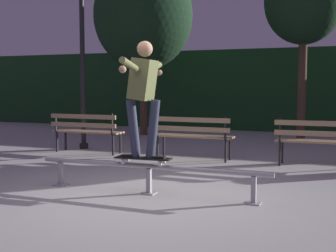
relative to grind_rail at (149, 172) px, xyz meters
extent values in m
plane|color=#ADAAA8|center=(0.00, -0.08, -0.30)|extent=(90.00, 90.00, 0.00)
cube|color=#193D1E|center=(0.00, 9.63, 1.02)|extent=(24.00, 1.20, 2.64)
cylinder|color=#9E9EA3|center=(0.00, 0.00, 0.07)|extent=(3.33, 0.06, 0.06)
cube|color=#9E9EA3|center=(-1.42, 0.00, -0.13)|extent=(0.06, 0.06, 0.34)
cube|color=#9E9EA3|center=(-1.42, 0.00, -0.29)|extent=(0.18, 0.18, 0.01)
cube|color=#9E9EA3|center=(0.00, 0.00, -0.13)|extent=(0.06, 0.06, 0.34)
cube|color=#9E9EA3|center=(0.00, 0.00, -0.29)|extent=(0.18, 0.18, 0.01)
cube|color=#9E9EA3|center=(1.42, 0.00, -0.13)|extent=(0.06, 0.06, 0.34)
cube|color=#9E9EA3|center=(1.42, 0.00, -0.29)|extent=(0.18, 0.18, 0.01)
cube|color=black|center=(-0.08, 0.00, 0.18)|extent=(0.79, 0.25, 0.02)
cube|color=black|center=(-0.08, 0.00, 0.19)|extent=(0.77, 0.24, 0.00)
cube|color=#9E9EA3|center=(0.18, 0.02, 0.16)|extent=(0.06, 0.17, 0.02)
cube|color=#9E9EA3|center=(-0.35, -0.02, 0.16)|extent=(0.06, 0.17, 0.02)
cylinder|color=beige|center=(0.19, -0.06, 0.12)|extent=(0.05, 0.03, 0.05)
cylinder|color=beige|center=(0.18, 0.10, 0.12)|extent=(0.05, 0.03, 0.05)
cylinder|color=beige|center=(-0.34, -0.10, 0.12)|extent=(0.05, 0.03, 0.05)
cylinder|color=beige|center=(-0.35, 0.06, 0.12)|extent=(0.05, 0.03, 0.05)
cube|color=black|center=(0.10, 0.01, 0.20)|extent=(0.27, 0.12, 0.03)
cube|color=black|center=(-0.26, -0.01, 0.20)|extent=(0.27, 0.12, 0.03)
cylinder|color=#282D42|center=(0.06, 0.01, 0.58)|extent=(0.21, 0.14, 0.79)
cylinder|color=#282D42|center=(-0.22, -0.01, 0.58)|extent=(0.21, 0.14, 0.79)
cube|color=brown|center=(-0.08, 0.00, 1.24)|extent=(0.35, 0.38, 0.57)
cylinder|color=brown|center=(-0.06, -0.38, 1.40)|extent=(0.12, 0.61, 0.21)
cylinder|color=brown|center=(-0.11, 0.38, 1.40)|extent=(0.12, 0.61, 0.21)
sphere|color=#A37556|center=(-0.04, -0.66, 1.35)|extent=(0.09, 0.09, 0.09)
sphere|color=#A37556|center=(-0.12, 0.66, 1.35)|extent=(0.09, 0.09, 0.09)
sphere|color=#A37556|center=(-0.05, 0.00, 1.64)|extent=(0.21, 0.21, 0.21)
cube|color=black|center=(-2.08, 3.12, -0.08)|extent=(0.04, 0.04, 0.44)
cube|color=black|center=(-2.08, 2.80, -0.08)|extent=(0.04, 0.04, 0.44)
cube|color=black|center=(-2.08, 2.76, 0.36)|extent=(0.04, 0.04, 0.44)
cube|color=black|center=(-3.48, 3.14, -0.08)|extent=(0.04, 0.04, 0.44)
cube|color=black|center=(-3.49, 2.82, -0.08)|extent=(0.04, 0.04, 0.44)
cube|color=black|center=(-3.49, 2.78, 0.36)|extent=(0.04, 0.04, 0.44)
cube|color=#A38460|center=(-2.78, 3.11, 0.16)|extent=(1.60, 0.11, 0.04)
cube|color=#A38460|center=(-2.78, 2.97, 0.16)|extent=(1.60, 0.11, 0.04)
cube|color=#A38460|center=(-2.78, 2.83, 0.16)|extent=(1.60, 0.11, 0.04)
cube|color=#A38460|center=(-2.78, 2.76, 0.32)|extent=(1.60, 0.05, 0.09)
cube|color=#A38460|center=(-2.78, 2.76, 0.50)|extent=(1.60, 0.05, 0.09)
cube|color=black|center=(0.34, 3.12, -0.08)|extent=(0.04, 0.04, 0.44)
cube|color=black|center=(0.33, 2.80, -0.08)|extent=(0.04, 0.04, 0.44)
cube|color=black|center=(0.33, 2.76, 0.36)|extent=(0.04, 0.04, 0.44)
cube|color=black|center=(-1.07, 3.14, -0.08)|extent=(0.04, 0.04, 0.44)
cube|color=black|center=(-1.07, 2.82, -0.08)|extent=(0.04, 0.04, 0.44)
cube|color=black|center=(-1.07, 2.78, 0.36)|extent=(0.04, 0.04, 0.44)
cube|color=#A38460|center=(-0.37, 3.11, 0.16)|extent=(1.60, 0.11, 0.04)
cube|color=#A38460|center=(-0.37, 2.97, 0.16)|extent=(1.60, 0.11, 0.04)
cube|color=#A38460|center=(-0.37, 2.83, 0.16)|extent=(1.60, 0.11, 0.04)
cube|color=#A38460|center=(-0.37, 2.76, 0.32)|extent=(1.60, 0.05, 0.09)
cube|color=#A38460|center=(-0.37, 2.76, 0.50)|extent=(1.60, 0.05, 0.09)
cube|color=black|center=(1.34, 3.14, -0.08)|extent=(0.04, 0.04, 0.44)
cube|color=black|center=(1.34, 2.82, -0.08)|extent=(0.04, 0.04, 0.44)
cube|color=black|center=(1.34, 2.78, 0.36)|extent=(0.04, 0.04, 0.44)
cube|color=#A38460|center=(2.05, 3.11, 0.16)|extent=(1.60, 0.11, 0.04)
cube|color=#A38460|center=(2.05, 2.97, 0.16)|extent=(1.60, 0.11, 0.04)
cube|color=#A38460|center=(2.04, 2.83, 0.16)|extent=(1.60, 0.11, 0.04)
cube|color=#A38460|center=(2.04, 2.76, 0.32)|extent=(1.60, 0.05, 0.09)
cube|color=#A38460|center=(2.04, 2.76, 0.50)|extent=(1.60, 0.05, 0.09)
cylinder|color=#4C3828|center=(1.33, 6.79, 1.08)|extent=(0.22, 0.22, 2.77)
ellipsoid|color=black|center=(1.33, 6.79, 3.33)|extent=(2.02, 2.02, 2.22)
cylinder|color=#4C3828|center=(-3.18, 6.71, 0.84)|extent=(0.22, 0.22, 2.27)
ellipsoid|color=black|center=(-3.18, 6.71, 3.20)|extent=(2.89, 2.89, 3.18)
cylinder|color=black|center=(-3.22, 3.48, 1.50)|extent=(0.11, 0.11, 3.60)
cylinder|color=black|center=(-3.22, 3.48, -0.24)|extent=(0.20, 0.20, 0.12)
camera|label=1|loc=(2.47, -5.49, 1.15)|focal=48.42mm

